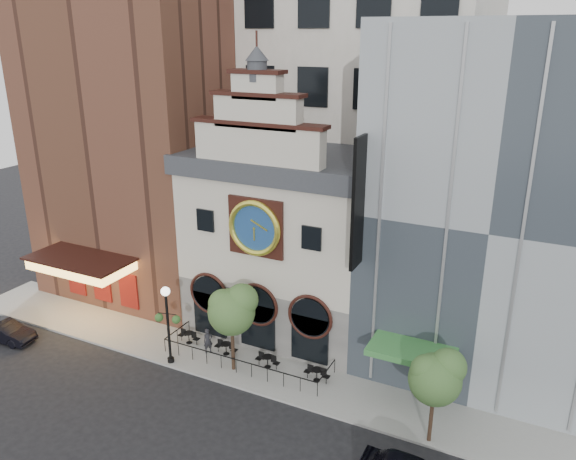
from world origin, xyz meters
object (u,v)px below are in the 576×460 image
(car_left, at_px, (5,331))
(lamppost, at_px, (167,316))
(bistro_2, at_px, (268,361))
(pedestrian, at_px, (208,341))
(tree_right, at_px, (436,376))
(bistro_3, at_px, (317,374))
(bistro_1, at_px, (226,348))
(bistro_0, at_px, (189,337))
(tree_left, at_px, (232,308))

(car_left, relative_size, lamppost, 0.82)
(bistro_2, xyz_separation_m, lamppost, (-5.66, -2.13, 2.69))
(car_left, bearing_deg, pedestrian, -76.24)
(bistro_2, bearing_deg, lamppost, -159.35)
(car_left, bearing_deg, lamppost, -82.81)
(car_left, relative_size, tree_right, 0.81)
(bistro_3, xyz_separation_m, lamppost, (-8.91, -2.19, 2.69))
(bistro_1, height_order, lamppost, lamppost)
(bistro_0, height_order, bistro_3, same)
(bistro_2, relative_size, lamppost, 0.31)
(tree_right, bearing_deg, car_left, -174.54)
(bistro_0, bearing_deg, bistro_2, -1.99)
(car_left, xyz_separation_m, tree_left, (15.55, 3.70, 3.56))
(bistro_0, distance_m, car_left, 12.33)
(bistro_0, relative_size, lamppost, 0.31)
(car_left, xyz_separation_m, tree_right, (27.64, 2.64, 3.23))
(bistro_1, xyz_separation_m, bistro_2, (3.06, -0.13, 0.00))
(bistro_3, relative_size, tree_left, 0.28)
(bistro_1, bearing_deg, bistro_0, 178.55)
(bistro_3, height_order, tree_left, tree_left)
(bistro_3, bearing_deg, lamppost, -166.20)
(tree_left, bearing_deg, car_left, -166.60)
(bistro_1, bearing_deg, lamppost, -138.98)
(bistro_0, relative_size, car_left, 0.38)
(pedestrian, xyz_separation_m, tree_left, (2.47, -0.86, 3.28))
(bistro_0, height_order, bistro_2, same)
(bistro_1, bearing_deg, bistro_3, -0.72)
(bistro_1, distance_m, lamppost, 4.38)
(bistro_2, xyz_separation_m, pedestrian, (-4.19, -0.18, 0.36))
(tree_left, bearing_deg, lamppost, -164.51)
(tree_right, bearing_deg, bistro_1, 170.55)
(lamppost, distance_m, tree_right, 16.05)
(bistro_1, relative_size, bistro_2, 1.00)
(tree_left, bearing_deg, bistro_1, 138.70)
(bistro_0, bearing_deg, bistro_3, -0.95)
(bistro_2, bearing_deg, pedestrian, -177.56)
(bistro_1, height_order, bistro_3, same)
(car_left, bearing_deg, bistro_2, -80.12)
(pedestrian, height_order, tree_left, tree_left)
(bistro_3, xyz_separation_m, tree_left, (-4.96, -1.10, 3.64))
(car_left, bearing_deg, bistro_1, -76.54)
(bistro_0, xyz_separation_m, tree_right, (16.35, -2.31, 3.31))
(bistro_3, bearing_deg, bistro_2, -179.04)
(lamppost, xyz_separation_m, tree_right, (16.04, 0.03, 0.62))
(bistro_2, xyz_separation_m, tree_right, (10.37, -2.10, 3.31))
(bistro_1, distance_m, bistro_2, 3.06)
(tree_right, bearing_deg, lamppost, -179.88)
(bistro_2, distance_m, pedestrian, 4.21)
(bistro_2, bearing_deg, tree_right, -11.45)
(bistro_1, distance_m, tree_right, 14.01)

